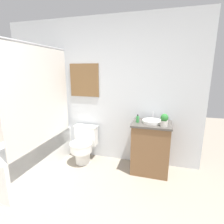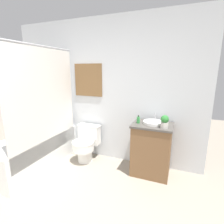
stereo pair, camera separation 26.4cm
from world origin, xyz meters
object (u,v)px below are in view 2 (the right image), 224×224
Objects in this scene: sink at (153,122)px; soap_bottle at (138,120)px; toilet at (86,144)px; potted_plant at (165,122)px.

sink is 0.23m from soap_bottle.
toilet is 1.29m from sink.
potted_plant reaches higher than soap_bottle.
soap_bottle is (-0.22, -0.05, 0.03)m from sink.
potted_plant is at bearing -13.36° from soap_bottle.
soap_bottle is 0.67× the size of potted_plant.
toilet is at bearing -178.42° from sink.
toilet is 1.91× the size of sink.
sink is (1.18, 0.03, 0.53)m from toilet.
sink is 0.24m from potted_plant.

